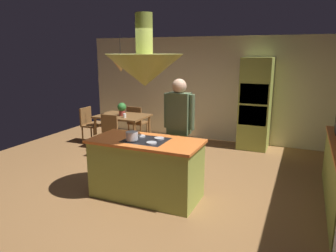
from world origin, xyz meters
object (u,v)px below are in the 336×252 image
cooking_pot_on_cooktop (132,136)px  dining_table (123,120)px  person_at_island (179,124)px  chair_by_back_wall (136,121)px  oven_tower (255,104)px  potted_plant_on_table (122,108)px  kitchen_island (146,168)px  chair_at_corner (89,123)px  chair_facing_island (107,132)px  cup_on_table (125,116)px

cooking_pot_on_cooktop → dining_table: bearing=124.6°
person_at_island → chair_by_back_wall: size_ratio=2.03×
person_at_island → cooking_pot_on_cooktop: bearing=-117.6°
oven_tower → potted_plant_on_table: 3.02m
dining_table → person_at_island: size_ratio=0.64×
kitchen_island → potted_plant_on_table: size_ratio=5.59×
chair_at_corner → chair_by_back_wall: bearing=-56.0°
kitchen_island → oven_tower: oven_tower is taller
kitchen_island → chair_at_corner: 3.38m
oven_tower → cooking_pot_on_cooktop: (-1.26, -3.37, -0.05)m
oven_tower → cooking_pot_on_cooktop: oven_tower is taller
person_at_island → chair_facing_island: 2.18m
kitchen_island → cup_on_table: 2.45m
chair_facing_island → chair_at_corner: 1.14m
chair_at_corner → potted_plant_on_table: potted_plant_on_table is taller
kitchen_island → person_at_island: size_ratio=0.95×
dining_table → person_at_island: bearing=-36.0°
chair_at_corner → cup_on_table: size_ratio=9.67×
kitchen_island → chair_at_corner: size_ratio=1.93×
person_at_island → chair_facing_island: (-1.96, 0.78, -0.52)m
chair_by_back_wall → chair_at_corner: (-0.95, -0.64, 0.00)m
cup_on_table → cooking_pot_on_cooktop: bearing=-56.2°
dining_table → chair_by_back_wall: chair_by_back_wall is taller
chair_at_corner → cup_on_table: (1.13, -0.21, 0.30)m
dining_table → chair_facing_island: size_ratio=1.31×
dining_table → chair_at_corner: bearing=-180.0°
oven_tower → potted_plant_on_table: bearing=-156.9°
oven_tower → chair_at_corner: size_ratio=2.38×
kitchen_island → dining_table: 2.71m
chair_facing_island → cup_on_table: 0.56m
chair_at_corner → person_at_island: bearing=-116.1°
oven_tower → dining_table: size_ratio=1.82×
chair_at_corner → potted_plant_on_table: bearing=-92.5°
oven_tower → potted_plant_on_table: (-2.78, -1.19, -0.11)m
oven_tower → chair_at_corner: 3.95m
cup_on_table → chair_facing_island: bearing=-113.3°
kitchen_island → cup_on_table: kitchen_island is taller
dining_table → chair_by_back_wall: bearing=90.0°
kitchen_island → chair_at_corner: (-2.65, 2.10, 0.05)m
chair_by_back_wall → chair_at_corner: 1.14m
dining_table → chair_facing_island: bearing=-90.0°
oven_tower → chair_facing_island: size_ratio=2.38×
dining_table → potted_plant_on_table: size_ratio=3.79×
chair_by_back_wall → person_at_island: bearing=133.6°
kitchen_island → cup_on_table: bearing=128.7°
oven_tower → chair_at_corner: (-3.75, -1.14, -0.53)m
dining_table → cup_on_table: (0.19, -0.21, 0.15)m
person_at_island → chair_by_back_wall: (-1.96, 2.06, -0.52)m
chair_facing_island → cup_on_table: (0.19, 0.43, 0.30)m
oven_tower → dining_table: oven_tower is taller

